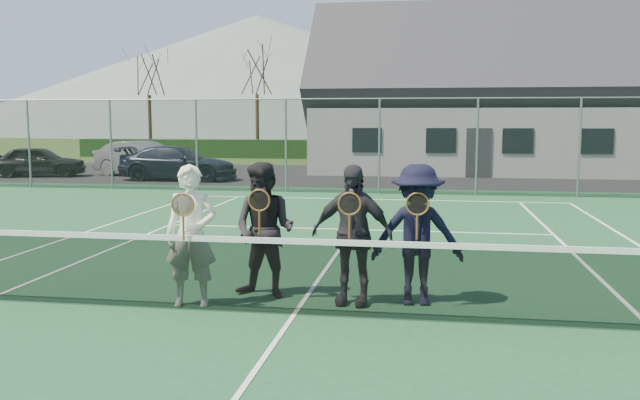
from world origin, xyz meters
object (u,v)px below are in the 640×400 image
object	(u,v)px
clubhouse	(486,83)
player_d	(417,235)
car_b	(143,159)
player_a	(191,236)
car_a	(38,161)
car_c	(178,163)
player_b	(265,230)
player_c	(352,235)
tennis_net	(294,273)

from	to	relation	value
clubhouse	player_d	distance (m)	23.59
clubhouse	player_d	xyz separation A→B (m)	(-2.55, -23.25, -3.07)
car_b	player_a	world-z (taller)	player_a
car_a	player_a	bearing A→B (deg)	-158.01
car_c	player_d	distance (m)	18.88
player_b	player_c	xyz separation A→B (m)	(1.18, -0.16, 0.00)
car_b	player_b	xyz separation A→B (m)	(9.57, -17.75, 0.20)
player_a	player_d	distance (m)	2.86
player_c	car_a	bearing A→B (deg)	131.16
car_b	player_d	distance (m)	21.23
car_c	car_a	bearing A→B (deg)	84.87
player_c	player_b	bearing A→B (deg)	172.10
car_a	clubhouse	bearing A→B (deg)	-85.54
player_b	player_c	distance (m)	1.19
player_a	player_c	xyz separation A→B (m)	(1.99, 0.41, -0.00)
car_c	tennis_net	xyz separation A→B (m)	(8.03, -17.07, -0.12)
player_b	car_b	bearing A→B (deg)	118.34
car_c	clubhouse	size ratio (longest dim) A/B	0.29
player_a	player_c	bearing A→B (deg)	11.73
player_a	player_b	size ratio (longest dim) A/B	1.00
car_a	car_c	world-z (taller)	car_c
player_c	player_d	size ratio (longest dim) A/B	1.00
player_d	car_a	bearing A→B (deg)	132.89
car_b	player_d	world-z (taller)	player_d
car_c	player_b	xyz separation A→B (m)	(7.47, -16.28, 0.26)
car_b	car_c	xyz separation A→B (m)	(2.10, -1.47, -0.06)
car_b	player_d	bearing A→B (deg)	-125.19
tennis_net	clubhouse	distance (m)	24.57
car_a	tennis_net	world-z (taller)	car_a
player_c	player_d	bearing A→B (deg)	8.18
car_b	clubhouse	bearing A→B (deg)	-47.12
car_a	player_d	size ratio (longest dim) A/B	2.06
tennis_net	car_b	bearing A→B (deg)	118.64
player_c	player_d	distance (m)	0.83
car_c	player_c	distance (m)	18.59
car_b	car_a	bearing A→B (deg)	123.09
car_a	clubhouse	distance (m)	19.64
car_a	car_b	size ratio (longest dim) A/B	0.84
tennis_net	player_a	bearing A→B (deg)	170.99
car_a	player_d	world-z (taller)	player_d
player_a	player_b	xyz separation A→B (m)	(0.81, 0.58, -0.00)
clubhouse	player_c	size ratio (longest dim) A/B	8.67
car_a	tennis_net	size ratio (longest dim) A/B	0.32
car_b	tennis_net	xyz separation A→B (m)	(10.13, -18.54, -0.18)
car_a	player_c	world-z (taller)	player_c
tennis_net	player_b	xyz separation A→B (m)	(-0.55, 0.79, 0.38)
tennis_net	player_c	xyz separation A→B (m)	(0.63, 0.63, 0.38)
clubhouse	player_b	world-z (taller)	clubhouse
tennis_net	player_a	size ratio (longest dim) A/B	6.49
car_c	clubhouse	bearing A→B (deg)	-59.46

